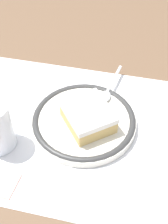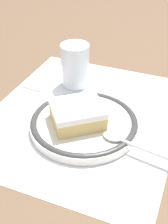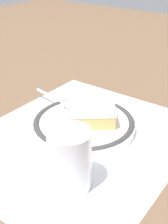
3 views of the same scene
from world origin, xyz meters
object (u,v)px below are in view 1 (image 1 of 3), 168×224
plate (84,121)px  spoon (108,91)px  napkin (11,102)px  cake_slice (88,116)px  sugar_packet (7,184)px

plate → spoon: size_ratio=1.61×
plate → napkin: plate is taller
cake_slice → napkin: (0.17, -0.03, -0.03)m
plate → sugar_packet: bearing=58.9°
cake_slice → spoon: bearing=-103.2°
napkin → sugar_packet: (-0.07, 0.18, 0.00)m
spoon → napkin: spoon is taller
cake_slice → napkin: 0.18m
cake_slice → sugar_packet: bearing=54.8°
spoon → napkin: bearing=17.1°
plate → spoon: bearing=-110.6°
plate → napkin: (0.16, -0.02, -0.01)m
spoon → napkin: (0.19, 0.06, -0.02)m
plate → sugar_packet: 0.18m
cake_slice → plate: bearing=-42.1°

